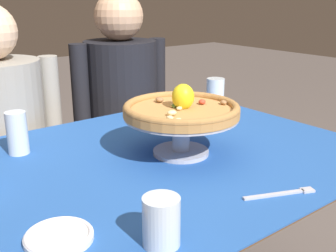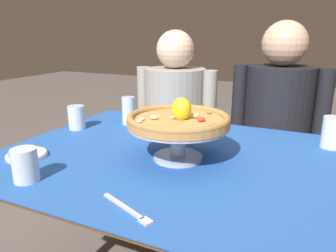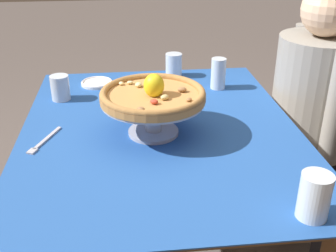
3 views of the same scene
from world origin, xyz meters
name	(u,v)px [view 1 (image 1 of 3)]	position (x,y,z in m)	size (l,w,h in m)	color
dining_table	(165,184)	(0.00, 0.00, 0.64)	(1.24, 0.99, 0.74)	brown
pizza_stand	(181,128)	(0.04, -0.03, 0.83)	(0.35, 0.35, 0.13)	#B7B7C1
pizza	(181,109)	(0.04, -0.03, 0.89)	(0.36, 0.36, 0.10)	#BC8447
water_glass_back_right	(215,94)	(0.54, 0.33, 0.80)	(0.08, 0.08, 0.12)	silver
water_glass_back_left	(17,136)	(-0.36, 0.29, 0.80)	(0.06, 0.06, 0.13)	silver
water_glass_front_left	(161,225)	(-0.30, -0.38, 0.79)	(0.08, 0.08, 0.10)	silver
side_plate	(59,236)	(-0.46, -0.24, 0.75)	(0.14, 0.14, 0.02)	white
dinner_fork	(283,193)	(0.07, -0.40, 0.75)	(0.19, 0.09, 0.01)	#B7B7C1
diner_left	(4,155)	(-0.29, 0.71, 0.59)	(0.52, 0.38, 1.20)	black
diner_right	(123,124)	(0.29, 0.73, 0.61)	(0.50, 0.36, 1.24)	black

